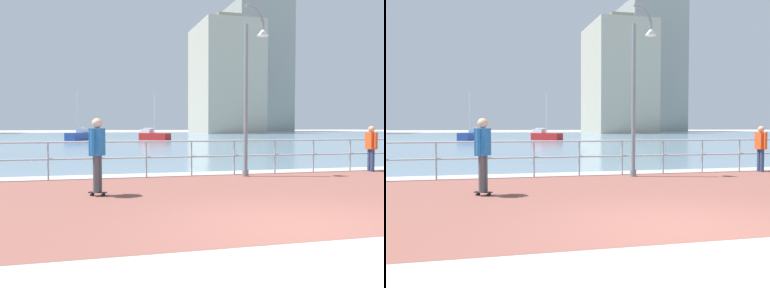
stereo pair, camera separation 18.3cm
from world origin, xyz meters
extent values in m
plane|color=#ADAAA5|center=(0.00, 40.00, 0.00)|extent=(220.00, 220.00, 0.00)
cube|color=brown|center=(0.00, 3.09, 0.00)|extent=(28.00, 7.56, 0.01)
cube|color=#6B899E|center=(0.00, 51.87, 0.00)|extent=(180.00, 88.00, 0.00)
cylinder|color=#9EADB7|center=(-4.20, 6.87, 0.53)|extent=(0.05, 0.05, 1.06)
cylinder|color=#9EADB7|center=(-2.80, 6.87, 0.53)|extent=(0.05, 0.05, 1.06)
cylinder|color=#9EADB7|center=(-1.40, 6.87, 0.53)|extent=(0.05, 0.05, 1.06)
cylinder|color=#9EADB7|center=(0.00, 6.87, 0.53)|extent=(0.05, 0.05, 1.06)
cylinder|color=#9EADB7|center=(1.40, 6.87, 0.53)|extent=(0.05, 0.05, 1.06)
cylinder|color=#9EADB7|center=(2.80, 6.87, 0.53)|extent=(0.05, 0.05, 1.06)
cylinder|color=#9EADB7|center=(4.20, 6.87, 0.53)|extent=(0.05, 0.05, 1.06)
cylinder|color=#9EADB7|center=(5.60, 6.87, 0.53)|extent=(0.05, 0.05, 1.06)
cylinder|color=#9EADB7|center=(0.00, 6.87, 1.06)|extent=(25.20, 0.06, 0.06)
cylinder|color=#9EADB7|center=(0.00, 6.87, 0.59)|extent=(25.20, 0.06, 0.06)
cylinder|color=slate|center=(1.54, 6.27, 0.10)|extent=(0.19, 0.19, 0.20)
cylinder|color=slate|center=(1.54, 6.27, 2.29)|extent=(0.12, 0.12, 4.58)
cylinder|color=slate|center=(1.62, 6.27, 5.12)|extent=(0.19, 0.09, 0.11)
cylinder|color=slate|center=(1.77, 6.28, 5.08)|extent=(0.19, 0.09, 0.15)
cylinder|color=slate|center=(1.90, 6.28, 4.99)|extent=(0.19, 0.09, 0.18)
cylinder|color=slate|center=(2.00, 6.28, 4.87)|extent=(0.17, 0.09, 0.19)
cylinder|color=slate|center=(2.06, 6.29, 4.73)|extent=(0.13, 0.09, 0.19)
cylinder|color=slate|center=(2.08, 6.29, 4.58)|extent=(0.09, 0.09, 0.17)
cone|color=silver|center=(2.08, 6.29, 4.38)|extent=(0.36, 0.36, 0.22)
cylinder|color=black|center=(-2.79, 3.72, 0.03)|extent=(0.07, 0.05, 0.06)
cylinder|color=black|center=(-2.83, 3.65, 0.03)|extent=(0.07, 0.05, 0.06)
cylinder|color=black|center=(-3.03, 3.83, 0.03)|extent=(0.07, 0.05, 0.06)
cylinder|color=black|center=(-3.06, 3.76, 0.03)|extent=(0.07, 0.05, 0.06)
cube|color=black|center=(-2.93, 3.74, 0.08)|extent=(0.41, 0.27, 0.02)
cylinder|color=#4C4C51|center=(-2.89, 3.81, 0.49)|extent=(0.17, 0.17, 0.80)
cylinder|color=#4C4C51|center=(-2.96, 3.66, 0.49)|extent=(0.17, 0.17, 0.80)
cube|color=#236BB2|center=(-2.93, 3.74, 1.18)|extent=(0.36, 0.41, 0.59)
cylinder|color=#236BB2|center=(-2.83, 3.94, 1.20)|extent=(0.12, 0.12, 0.56)
cylinder|color=#236BB2|center=(-3.03, 3.53, 1.20)|extent=(0.12, 0.12, 0.56)
sphere|color=#DBAD89|center=(-2.93, 3.74, 1.59)|extent=(0.22, 0.22, 0.22)
cylinder|color=navy|center=(6.16, 6.60, 0.38)|extent=(0.13, 0.13, 0.76)
cylinder|color=navy|center=(6.16, 6.44, 0.38)|extent=(0.13, 0.13, 0.76)
cube|color=#D84C1E|center=(6.16, 6.52, 1.04)|extent=(0.25, 0.35, 0.56)
cylinder|color=#D84C1E|center=(6.17, 6.75, 1.05)|extent=(0.09, 0.09, 0.54)
cylinder|color=#D84C1E|center=(6.15, 6.29, 1.05)|extent=(0.09, 0.09, 0.54)
sphere|color=tan|center=(6.16, 6.52, 1.43)|extent=(0.21, 0.21, 0.21)
cube|color=#284799|center=(-3.90, 40.72, 0.40)|extent=(2.63, 3.92, 0.81)
cube|color=silver|center=(-3.43, 41.75, 1.03)|extent=(1.31, 1.58, 0.45)
cylinder|color=silver|center=(-3.90, 40.72, 3.06)|extent=(0.09, 0.09, 4.49)
cylinder|color=silver|center=(-3.56, 41.47, 1.35)|extent=(0.77, 1.58, 0.07)
cube|color=#B21E1E|center=(4.13, 38.93, 0.38)|extent=(3.22, 3.38, 0.76)
cube|color=silver|center=(3.41, 39.73, 0.98)|extent=(1.44, 1.47, 0.42)
cylinder|color=silver|center=(4.13, 38.93, 2.89)|extent=(0.08, 0.08, 4.25)
cylinder|color=silver|center=(3.60, 39.51, 1.27)|extent=(1.13, 1.23, 0.07)
cube|color=#B2AD99|center=(26.69, 81.40, 11.65)|extent=(12.56, 16.52, 23.31)
cube|color=gray|center=(26.69, 81.40, 24.31)|extent=(5.02, 6.61, 2.00)
cube|color=#939993|center=(43.63, 104.40, 17.44)|extent=(15.23, 17.51, 34.87)
cube|color=slate|center=(43.63, 104.40, 35.87)|extent=(6.09, 7.00, 2.00)
camera|label=1|loc=(-3.19, -5.57, 1.53)|focal=39.11mm
camera|label=2|loc=(-3.02, -5.61, 1.53)|focal=39.11mm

